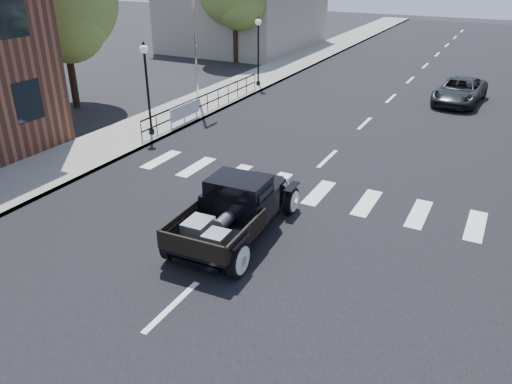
% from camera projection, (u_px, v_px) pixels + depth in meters
% --- Properties ---
extents(ground, '(120.00, 120.00, 0.00)m').
position_uv_depth(ground, '(238.00, 244.00, 13.47)').
color(ground, black).
rests_on(ground, ground).
extents(road, '(14.00, 80.00, 0.02)m').
position_uv_depth(road, '(381.00, 108.00, 25.49)').
color(road, black).
rests_on(road, ground).
extents(road_markings, '(12.00, 60.00, 0.06)m').
position_uv_depth(road_markings, '(351.00, 136.00, 21.48)').
color(road_markings, silver).
rests_on(road_markings, ground).
extents(sidewalk_left, '(3.00, 80.00, 0.15)m').
position_uv_depth(sidewalk_left, '(237.00, 88.00, 28.99)').
color(sidewalk_left, '#99968B').
rests_on(sidewalk_left, ground).
extents(low_building_left, '(10.00, 12.00, 5.00)m').
position_uv_depth(low_building_left, '(245.00, 16.00, 41.07)').
color(low_building_left, gray).
rests_on(low_building_left, ground).
extents(railing, '(0.08, 10.00, 1.00)m').
position_uv_depth(railing, '(207.00, 101.00, 24.24)').
color(railing, black).
rests_on(railing, sidewalk_left).
extents(banner, '(0.04, 2.20, 0.60)m').
position_uv_depth(banner, '(185.00, 116.00, 22.69)').
color(banner, silver).
rests_on(banner, sidewalk_left).
extents(lamp_post_b, '(0.36, 0.36, 3.84)m').
position_uv_depth(lamp_post_b, '(148.00, 89.00, 20.55)').
color(lamp_post_b, black).
rests_on(lamp_post_b, sidewalk_left).
extents(lamp_post_c, '(0.36, 0.36, 3.84)m').
position_uv_depth(lamp_post_c, '(258.00, 52.00, 28.56)').
color(lamp_post_c, black).
rests_on(lamp_post_c, sidewalk_left).
extents(big_tree_near, '(5.36, 5.36, 7.87)m').
position_uv_depth(big_tree_near, '(65.00, 27.00, 24.01)').
color(big_tree_near, '#586D2E').
rests_on(big_tree_near, ground).
extents(big_tree_far, '(5.24, 5.24, 7.70)m').
position_uv_depth(big_tree_far, '(235.00, 6.00, 34.65)').
color(big_tree_far, '#586D2E').
rests_on(big_tree_far, ground).
extents(hotrod_pickup, '(2.48, 4.98, 1.69)m').
position_uv_depth(hotrod_pickup, '(235.00, 208.00, 13.53)').
color(hotrod_pickup, black).
rests_on(hotrod_pickup, ground).
extents(second_car, '(2.52, 4.77, 1.28)m').
position_uv_depth(second_car, '(460.00, 91.00, 26.05)').
color(second_car, black).
rests_on(second_car, ground).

